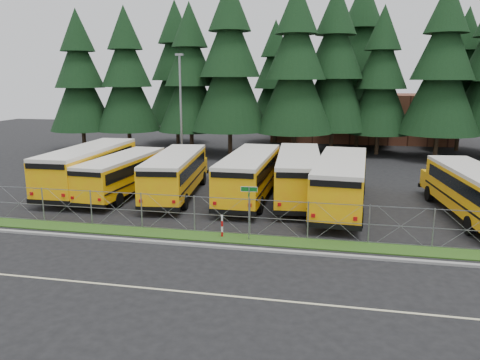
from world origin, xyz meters
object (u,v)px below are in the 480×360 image
bus_1 (125,175)px  bus_4 (250,176)px  bus_0 (92,169)px  bus_2 (177,175)px  bus_6 (341,184)px  street_sign (249,202)px  bus_5 (299,176)px  striped_bollard (222,226)px  bus_east (471,193)px  light_standard (181,107)px

bus_1 → bus_4: (8.79, 0.74, 0.16)m
bus_0 → bus_2: bearing=-4.6°
bus_1 → bus_6: 14.80m
bus_2 → street_sign: size_ratio=4.09×
bus_5 → striped_bollard: bus_5 is taller
bus_0 → bus_east: 25.20m
bus_east → striped_bollard: (-13.41, -6.39, -0.89)m
street_sign → bus_east: bearing=28.7°
bus_2 → light_standard: size_ratio=1.13×
bus_6 → bus_2: bearing=178.7°
bus_2 → street_sign: bearing=-57.1°
bus_6 → bus_east: size_ratio=1.09×
bus_4 → bus_east: bearing=-6.9°
light_standard → bus_1: bearing=-93.9°
bus_5 → street_sign: (-1.75, -8.87, 0.45)m
bus_east → striped_bollard: bearing=-161.1°
bus_1 → bus_6: bus_6 is taller
bus_1 → street_sign: bus_1 is taller
bus_6 → street_sign: 8.33m
bus_6 → bus_5: bearing=149.4°
bus_0 → bus_5: (14.92, 0.59, -0.04)m
bus_0 → street_sign: 15.56m
bus_4 → bus_6: (6.00, -1.34, 0.06)m
light_standard → bus_2: bearing=-73.4°
bus_4 → light_standard: 13.15m
bus_6 → bus_east: (7.43, -0.40, -0.13)m
bus_2 → bus_0: bearing=170.2°
bus_0 → bus_1: bearing=-15.3°
bus_0 → striped_bollard: size_ratio=10.33×
bus_5 → bus_east: size_ratio=1.06×
bus_2 → street_sign: (6.56, -7.93, 0.53)m
bus_east → light_standard: (-21.51, 11.33, 4.01)m
bus_1 → bus_2: (3.68, 0.36, 0.10)m
bus_5 → bus_east: (10.22, -2.30, -0.10)m
bus_1 → striped_bollard: (8.80, -7.39, -0.81)m
bus_6 → light_standard: (-14.08, 10.93, 3.88)m
bus_6 → street_sign: bus_6 is taller
bus_2 → bus_6: (11.11, -0.96, 0.11)m
bus_2 → striped_bollard: 9.33m
bus_5 → bus_0: bearing=177.8°
bus_2 → bus_4: bearing=-2.5°
bus_1 → bus_east: bearing=0.3°
bus_4 → light_standard: size_ratio=1.18×
bus_4 → striped_bollard: (0.01, -8.13, -0.96)m
bus_2 → light_standard: 11.15m
bus_1 → light_standard: (0.71, 10.34, 4.09)m
bus_5 → bus_6: bus_6 is taller
bus_4 → bus_east: (13.42, -1.74, -0.07)m
bus_4 → striped_bollard: bus_4 is taller
striped_bollard → light_standard: (-8.09, 17.72, 4.90)m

